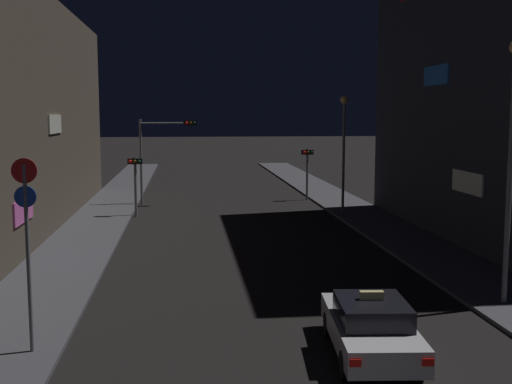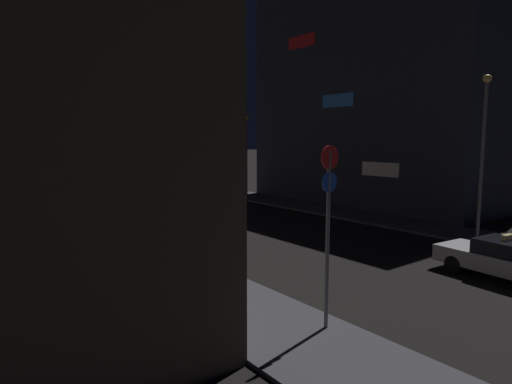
{
  "view_description": "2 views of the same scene",
  "coord_description": "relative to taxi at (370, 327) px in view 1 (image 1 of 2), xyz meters",
  "views": [
    {
      "loc": [
        -2.7,
        -8.77,
        5.8
      ],
      "look_at": [
        0.35,
        18.39,
        2.41
      ],
      "focal_mm": 44.59,
      "sensor_mm": 36.0,
      "label": 1
    },
    {
      "loc": [
        -14.27,
        -0.89,
        4.95
      ],
      "look_at": [
        1.88,
        20.14,
        1.64
      ],
      "focal_mm": 30.4,
      "sensor_mm": 36.0,
      "label": 2
    }
  ],
  "objects": [
    {
      "name": "traffic_light_right_kerb",
      "position": [
        3.8,
        27.51,
        1.77
      ],
      "size": [
        0.8,
        0.41,
        3.47
      ],
      "color": "slate",
      "rests_on": "ground_plane"
    },
    {
      "name": "taxi",
      "position": [
        0.0,
        0.0,
        0.0
      ],
      "size": [
        2.19,
        4.59,
        1.62
      ],
      "color": "#B7B7BC",
      "rests_on": "ground_plane"
    },
    {
      "name": "traffic_light_overhead",
      "position": [
        -5.81,
        26.46,
        3.17
      ],
      "size": [
        3.64,
        0.42,
        5.44
      ],
      "color": "slate",
      "rests_on": "ground_plane"
    },
    {
      "name": "sidewalk_left",
      "position": [
        -9.01,
        25.24,
        -0.67
      ],
      "size": [
        3.26,
        65.51,
        0.13
      ],
      "primitive_type": "cube",
      "color": "#424247",
      "rests_on": "ground_plane"
    },
    {
      "name": "sign_pole_left",
      "position": [
        -8.07,
        0.9,
        2.17
      ],
      "size": [
        0.59,
        0.1,
        4.65
      ],
      "color": "slate",
      "rests_on": "sidewalk_left"
    },
    {
      "name": "traffic_light_left_kerb",
      "position": [
        -7.13,
        21.54,
        1.72
      ],
      "size": [
        0.8,
        0.42,
        3.4
      ],
      "color": "slate",
      "rests_on": "ground_plane"
    },
    {
      "name": "street_lamp_near_block",
      "position": [
        5.16,
        3.4,
        4.03
      ],
      "size": [
        0.4,
        0.4,
        7.77
      ],
      "color": "slate",
      "rests_on": "sidewalk_right"
    },
    {
      "name": "street_lamp_far_block",
      "position": [
        4.85,
        21.94,
        3.81
      ],
      "size": [
        0.47,
        0.47,
        6.7
      ],
      "color": "slate",
      "rests_on": "sidewalk_right"
    },
    {
      "name": "sidewalk_right",
      "position": [
        5.68,
        25.24,
        -0.67
      ],
      "size": [
        3.26,
        65.51,
        0.13
      ],
      "primitive_type": "cube",
      "color": "#424247",
      "rests_on": "ground_plane"
    }
  ]
}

